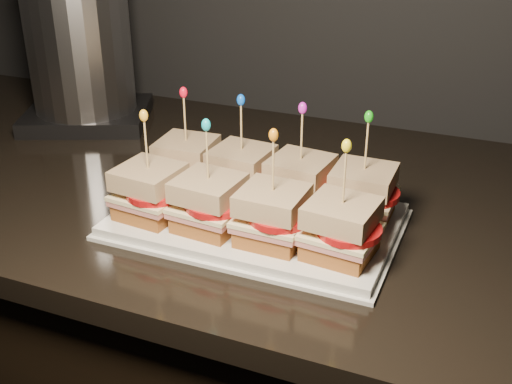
% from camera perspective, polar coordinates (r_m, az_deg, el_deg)
% --- Properties ---
extents(granite_slab, '(2.47, 0.73, 0.04)m').
position_cam_1_polar(granite_slab, '(1.05, -1.06, -0.17)').
color(granite_slab, black).
rests_on(granite_slab, cabinet).
extents(platter, '(0.39, 0.24, 0.02)m').
position_cam_1_polar(platter, '(0.91, -0.00, -2.60)').
color(platter, silver).
rests_on(platter, granite_slab).
extents(platter_rim, '(0.40, 0.25, 0.01)m').
position_cam_1_polar(platter_rim, '(0.91, -0.00, -2.92)').
color(platter_rim, silver).
rests_on(platter_rim, granite_slab).
extents(sandwich_0_bread_bot, '(0.08, 0.08, 0.02)m').
position_cam_1_polar(sandwich_0_bread_bot, '(1.00, -6.08, 1.29)').
color(sandwich_0_bread_bot, brown).
rests_on(sandwich_0_bread_bot, platter).
extents(sandwich_0_ham, '(0.09, 0.09, 0.01)m').
position_cam_1_polar(sandwich_0_ham, '(0.99, -6.12, 2.08)').
color(sandwich_0_ham, '#BA6763').
rests_on(sandwich_0_ham, sandwich_0_bread_bot).
extents(sandwich_0_cheese, '(0.09, 0.09, 0.01)m').
position_cam_1_polar(sandwich_0_cheese, '(0.99, -6.14, 2.45)').
color(sandwich_0_cheese, '#FBEBAD').
rests_on(sandwich_0_cheese, sandwich_0_ham).
extents(sandwich_0_tomato, '(0.08, 0.08, 0.01)m').
position_cam_1_polar(sandwich_0_tomato, '(0.98, -5.71, 2.61)').
color(sandwich_0_tomato, '#AF1012').
rests_on(sandwich_0_tomato, sandwich_0_cheese).
extents(sandwich_0_bread_top, '(0.09, 0.09, 0.03)m').
position_cam_1_polar(sandwich_0_bread_top, '(0.98, -6.21, 3.83)').
color(sandwich_0_bread_top, brown).
rests_on(sandwich_0_bread_top, sandwich_0_tomato).
extents(sandwich_0_pick, '(0.00, 0.00, 0.09)m').
position_cam_1_polar(sandwich_0_pick, '(0.97, -6.34, 6.25)').
color(sandwich_0_pick, tan).
rests_on(sandwich_0_pick, sandwich_0_bread_top).
extents(sandwich_0_frill, '(0.01, 0.01, 0.02)m').
position_cam_1_polar(sandwich_0_frill, '(0.95, -6.47, 8.79)').
color(sandwich_0_frill, red).
rests_on(sandwich_0_frill, sandwich_0_pick).
extents(sandwich_1_bread_bot, '(0.09, 0.09, 0.02)m').
position_cam_1_polar(sandwich_1_bread_bot, '(0.96, -1.27, 0.41)').
color(sandwich_1_bread_bot, brown).
rests_on(sandwich_1_bread_bot, platter).
extents(sandwich_1_ham, '(0.09, 0.09, 0.01)m').
position_cam_1_polar(sandwich_1_ham, '(0.96, -1.28, 1.23)').
color(sandwich_1_ham, '#BA6763').
rests_on(sandwich_1_ham, sandwich_1_bread_bot).
extents(sandwich_1_cheese, '(0.10, 0.09, 0.01)m').
position_cam_1_polar(sandwich_1_cheese, '(0.95, -1.28, 1.61)').
color(sandwich_1_cheese, '#FBEBAD').
rests_on(sandwich_1_cheese, sandwich_1_ham).
extents(sandwich_1_tomato, '(0.08, 0.08, 0.01)m').
position_cam_1_polar(sandwich_1_tomato, '(0.94, -0.76, 1.77)').
color(sandwich_1_tomato, '#AF1012').
rests_on(sandwich_1_tomato, sandwich_1_cheese).
extents(sandwich_1_bread_top, '(0.09, 0.09, 0.03)m').
position_cam_1_polar(sandwich_1_bread_top, '(0.94, -1.30, 3.04)').
color(sandwich_1_bread_top, brown).
rests_on(sandwich_1_bread_top, sandwich_1_tomato).
extents(sandwich_1_pick, '(0.00, 0.00, 0.09)m').
position_cam_1_polar(sandwich_1_pick, '(0.93, -1.32, 5.54)').
color(sandwich_1_pick, tan).
rests_on(sandwich_1_pick, sandwich_1_bread_top).
extents(sandwich_1_frill, '(0.01, 0.01, 0.02)m').
position_cam_1_polar(sandwich_1_frill, '(0.91, -1.35, 8.19)').
color(sandwich_1_frill, blue).
rests_on(sandwich_1_frill, sandwich_1_pick).
extents(sandwich_2_bread_bot, '(0.09, 0.09, 0.02)m').
position_cam_1_polar(sandwich_2_bread_bot, '(0.93, 3.89, -0.53)').
color(sandwich_2_bread_bot, brown).
rests_on(sandwich_2_bread_bot, platter).
extents(sandwich_2_ham, '(0.10, 0.09, 0.01)m').
position_cam_1_polar(sandwich_2_ham, '(0.93, 3.92, 0.31)').
color(sandwich_2_ham, '#BA6763').
rests_on(sandwich_2_ham, sandwich_2_bread_bot).
extents(sandwich_2_cheese, '(0.10, 0.10, 0.01)m').
position_cam_1_polar(sandwich_2_cheese, '(0.92, 3.93, 0.70)').
color(sandwich_2_cheese, '#FBEBAD').
rests_on(sandwich_2_cheese, sandwich_2_ham).
extents(sandwich_2_tomato, '(0.08, 0.08, 0.01)m').
position_cam_1_polar(sandwich_2_tomato, '(0.91, 4.54, 0.85)').
color(sandwich_2_tomato, '#AF1012').
rests_on(sandwich_2_tomato, sandwich_2_cheese).
extents(sandwich_2_bread_top, '(0.09, 0.09, 0.03)m').
position_cam_1_polar(sandwich_2_bread_top, '(0.91, 3.98, 2.17)').
color(sandwich_2_bread_top, brown).
rests_on(sandwich_2_bread_top, sandwich_2_tomato).
extents(sandwich_2_pick, '(0.00, 0.00, 0.09)m').
position_cam_1_polar(sandwich_2_pick, '(0.90, 4.07, 4.74)').
color(sandwich_2_pick, tan).
rests_on(sandwich_2_pick, sandwich_2_bread_top).
extents(sandwich_2_frill, '(0.01, 0.01, 0.02)m').
position_cam_1_polar(sandwich_2_frill, '(0.88, 4.16, 7.46)').
color(sandwich_2_frill, '#CB1DC4').
rests_on(sandwich_2_frill, sandwich_2_pick).
extents(sandwich_3_bread_bot, '(0.08, 0.08, 0.02)m').
position_cam_1_polar(sandwich_3_bread_bot, '(0.91, 9.34, -1.51)').
color(sandwich_3_bread_bot, brown).
rests_on(sandwich_3_bread_bot, platter).
extents(sandwich_3_ham, '(0.09, 0.09, 0.01)m').
position_cam_1_polar(sandwich_3_ham, '(0.91, 9.41, -0.67)').
color(sandwich_3_ham, '#BA6763').
rests_on(sandwich_3_ham, sandwich_3_bread_bot).
extents(sandwich_3_cheese, '(0.09, 0.09, 0.01)m').
position_cam_1_polar(sandwich_3_cheese, '(0.90, 9.44, -0.27)').
color(sandwich_3_cheese, '#FBEBAD').
rests_on(sandwich_3_cheese, sandwich_3_ham).
extents(sandwich_3_tomato, '(0.08, 0.08, 0.01)m').
position_cam_1_polar(sandwich_3_tomato, '(0.89, 10.13, -0.13)').
color(sandwich_3_tomato, '#AF1012').
rests_on(sandwich_3_tomato, sandwich_3_cheese).
extents(sandwich_3_bread_top, '(0.08, 0.08, 0.03)m').
position_cam_1_polar(sandwich_3_bread_top, '(0.89, 9.56, 1.22)').
color(sandwich_3_bread_top, brown).
rests_on(sandwich_3_bread_top, sandwich_3_tomato).
extents(sandwich_3_pick, '(0.00, 0.00, 0.09)m').
position_cam_1_polar(sandwich_3_pick, '(0.87, 9.78, 3.84)').
color(sandwich_3_pick, tan).
rests_on(sandwich_3_pick, sandwich_3_bread_top).
extents(sandwich_3_frill, '(0.01, 0.01, 0.02)m').
position_cam_1_polar(sandwich_3_frill, '(0.86, 10.00, 6.62)').
color(sandwich_3_frill, '#19AA15').
rests_on(sandwich_3_frill, sandwich_3_pick).
extents(sandwich_4_bread_bot, '(0.09, 0.09, 0.02)m').
position_cam_1_polar(sandwich_4_bread_bot, '(0.92, -9.30, -1.39)').
color(sandwich_4_bread_bot, brown).
rests_on(sandwich_4_bread_bot, platter).
extents(sandwich_4_ham, '(0.10, 0.09, 0.01)m').
position_cam_1_polar(sandwich_4_ham, '(0.91, -9.37, -0.55)').
color(sandwich_4_ham, '#BA6763').
rests_on(sandwich_4_ham, sandwich_4_bread_bot).
extents(sandwich_4_cheese, '(0.10, 0.09, 0.01)m').
position_cam_1_polar(sandwich_4_cheese, '(0.91, -9.40, -0.15)').
color(sandwich_4_cheese, '#FBEBAD').
rests_on(sandwich_4_cheese, sandwich_4_ham).
extents(sandwich_4_tomato, '(0.08, 0.08, 0.01)m').
position_cam_1_polar(sandwich_4_tomato, '(0.89, -8.98, -0.01)').
color(sandwich_4_tomato, '#AF1012').
rests_on(sandwich_4_tomato, sandwich_4_cheese).
extents(sandwich_4_bread_top, '(0.09, 0.09, 0.03)m').
position_cam_1_polar(sandwich_4_bread_top, '(0.89, -9.52, 1.34)').
color(sandwich_4_bread_top, brown).
rests_on(sandwich_4_bread_top, sandwich_4_tomato).
extents(sandwich_4_pick, '(0.00, 0.00, 0.09)m').
position_cam_1_polar(sandwich_4_pick, '(0.88, -9.73, 3.94)').
color(sandwich_4_pick, tan).
rests_on(sandwich_4_pick, sandwich_4_bread_top).
extents(sandwich_4_frill, '(0.01, 0.01, 0.02)m').
position_cam_1_polar(sandwich_4_frill, '(0.86, -9.96, 6.71)').
color(sandwich_4_frill, '#F9AC26').
rests_on(sandwich_4_frill, sandwich_4_pick).
extents(sandwich_5_bread_bot, '(0.09, 0.09, 0.02)m').
position_cam_1_polar(sandwich_5_bread_bot, '(0.88, -4.16, -2.47)').
color(sandwich_5_bread_bot, brown).
rests_on(sandwich_5_bread_bot, platter).
extents(sandwich_5_ham, '(0.10, 0.09, 0.01)m').
position_cam_1_polar(sandwich_5_ham, '(0.87, -4.19, -1.60)').
color(sandwich_5_ham, '#BA6763').
rests_on(sandwich_5_ham, sandwich_5_bread_bot).
extents(sandwich_5_cheese, '(0.10, 0.09, 0.01)m').
position_cam_1_polar(sandwich_5_cheese, '(0.86, -4.20, -1.19)').
color(sandwich_5_cheese, '#FBEBAD').
rests_on(sandwich_5_cheese, sandwich_5_ham).
extents(sandwich_5_tomato, '(0.08, 0.08, 0.01)m').
position_cam_1_polar(sandwich_5_tomato, '(0.85, -3.68, -1.05)').
color(sandwich_5_tomato, '#AF1012').
rests_on(sandwich_5_tomato, sandwich_5_cheese).
extents(sandwich_5_bread_top, '(0.09, 0.09, 0.03)m').
position_cam_1_polar(sandwich_5_bread_top, '(0.85, -4.26, 0.36)').
color(sandwich_5_bread_top, brown).
rests_on(sandwich_5_bread_top, sandwich_5_tomato).
extents(sandwich_5_pick, '(0.00, 0.00, 0.09)m').
position_cam_1_polar(sandwich_5_pick, '(0.84, -4.36, 3.07)').
color(sandwich_5_pick, tan).
rests_on(sandwich_5_pick, sandwich_5_bread_top).
extents(sandwich_5_frill, '(0.01, 0.01, 0.02)m').
position_cam_1_polar(sandwich_5_frill, '(0.82, -4.46, 5.97)').
color(sandwich_5_frill, '#11B4C5').
rests_on(sandwich_5_frill, sandwich_5_pick).
extents(sandwich_6_bread_bot, '(0.08, 0.08, 0.02)m').
position_cam_1_polar(sandwich_6_bread_bot, '(0.84, 1.45, -3.63)').
color(sandwich_6_bread_bot, brown).
rests_on(sandwich_6_bread_bot, platter).
extents(sandwich_6_ham, '(0.09, 0.09, 0.01)m').
position_cam_1_polar(sandwich_6_ham, '(0.84, 1.46, -2.73)').
color(sandwich_6_ham, '#BA6763').
rests_on(sandwich_6_ham, sandwich_6_bread_bot).
extents(sandwich_6_cheese, '(0.09, 0.09, 0.01)m').
position_cam_1_polar(sandwich_6_cheese, '(0.83, 1.47, -2.30)').
color(sandwich_6_cheese, '#FBEBAD').
rests_on(sandwich_6_cheese, sandwich_6_ham).
extents(sandwich_6_tomato, '(0.08, 0.08, 0.01)m').
position_cam_1_polar(sandwich_6_tomato, '(0.82, 2.10, -2.18)').
color(sandwich_6_tomato, '#AF1012').
rests_on(sandwich_6_tomato, sandwich_6_cheese).
extents(sandwich_6_bread_top, '(0.08, 0.08, 0.03)m').
position_cam_1_polar(sandwich_6_bread_top, '(0.82, 1.49, -0.71)').
color(sandwich_6_bread_top, brown).
rests_on(sandwich_6_bread_top, sandwich_6_tomato).
extents(sandwich_6_pick, '(0.00, 0.00, 0.09)m').
position_cam_1_polar(sandwich_6_pick, '(0.80, 1.52, 2.09)').
color(sandwich_6_pick, tan).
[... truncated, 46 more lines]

